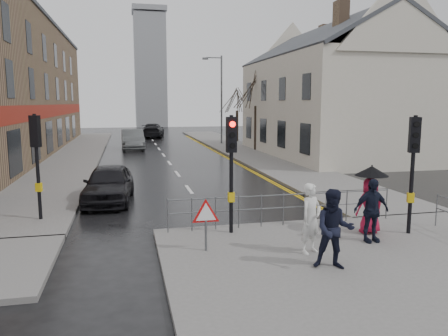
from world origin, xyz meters
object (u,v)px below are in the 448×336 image
car_mid (133,139)px  pedestrian_a (311,218)px  pedestrian_with_umbrella (371,196)px  pedestrian_b (334,229)px  car_parked (109,184)px  pedestrian_d (371,210)px

car_mid → pedestrian_a: bearing=-83.7°
pedestrian_with_umbrella → car_mid: 27.17m
pedestrian_b → car_parked: pedestrian_b is taller
pedestrian_a → pedestrian_b: (0.08, -1.09, 0.03)m
pedestrian_b → pedestrian_d: (1.88, 1.57, -0.05)m
pedestrian_with_umbrella → car_mid: (-6.26, 26.43, -0.40)m
pedestrian_with_umbrella → car_parked: 9.88m
pedestrian_a → pedestrian_b: bearing=-113.0°
pedestrian_a → pedestrian_d: bearing=-13.4°
pedestrian_b → pedestrian_d: size_ratio=1.06×
pedestrian_d → pedestrian_with_umbrella: bearing=60.5°
pedestrian_a → car_parked: size_ratio=0.41×
pedestrian_d → pedestrian_a: bearing=-166.7°
pedestrian_with_umbrella → pedestrian_d: pedestrian_with_umbrella is taller
pedestrian_b → pedestrian_with_umbrella: pedestrian_with_umbrella is taller
pedestrian_a → pedestrian_d: size_ratio=1.02×
pedestrian_with_umbrella → car_parked: (-7.52, 6.39, -0.49)m
pedestrian_d → pedestrian_b: bearing=-140.7°
pedestrian_a → pedestrian_with_umbrella: pedestrian_with_umbrella is taller
pedestrian_a → pedestrian_d: 2.02m
pedestrian_b → pedestrian_d: 2.45m
pedestrian_b → pedestrian_d: bearing=60.8°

